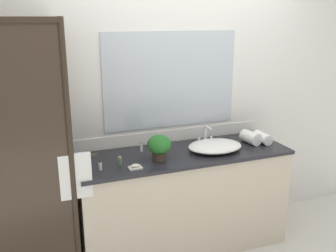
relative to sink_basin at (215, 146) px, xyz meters
name	(u,v)px	position (x,y,z in m)	size (l,w,h in m)	color
ground_plane	(183,246)	(-0.27, 0.03, -0.94)	(8.00, 8.00, 0.00)	silver
wall_back_with_mirror	(170,98)	(-0.27, 0.38, 0.36)	(4.40, 0.06, 2.60)	silver
vanity_cabinet	(184,200)	(-0.27, 0.04, -0.49)	(1.80, 0.58, 0.90)	beige
shower_enclosure	(21,168)	(-1.54, -0.15, 0.09)	(1.20, 0.59, 2.00)	#2D2319
sink_basin	(215,146)	(0.00, 0.00, 0.00)	(0.47, 0.36, 0.08)	white
faucet	(206,138)	(0.00, 0.18, 0.02)	(0.17, 0.13, 0.17)	silver
potted_plant	(159,146)	(-0.52, -0.03, 0.08)	(0.19, 0.19, 0.20)	#473828
soap_dish	(135,167)	(-0.75, -0.15, -0.02)	(0.10, 0.07, 0.04)	silver
amenity_bottle_shampoo	(120,161)	(-0.84, -0.04, 0.00)	(0.03, 0.03, 0.07)	#4C7056
amenity_bottle_conditioner	(141,147)	(-0.60, 0.20, 0.00)	(0.03, 0.03, 0.08)	white
amenity_bottle_body_wash	(100,165)	(-1.00, -0.08, 0.00)	(0.03, 0.03, 0.08)	white
rolled_towel_near_edge	(262,138)	(0.49, 0.03, 0.01)	(0.09, 0.09, 0.19)	white
rolled_towel_middle	(251,137)	(0.38, 0.05, 0.02)	(0.11, 0.11, 0.18)	white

